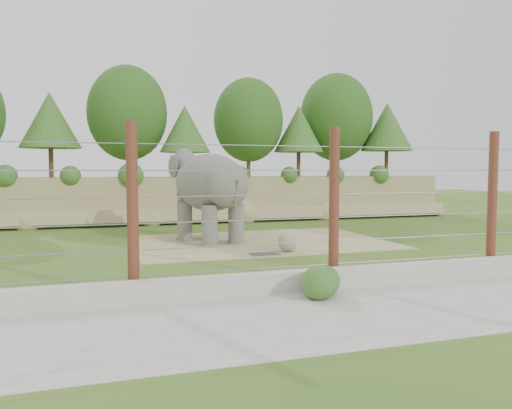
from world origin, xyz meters
name	(u,v)px	position (x,y,z in m)	size (l,w,h in m)	color
ground	(274,255)	(0.00, 0.00, 0.00)	(90.00, 90.00, 0.00)	#31641D
back_embankment	(210,152)	(0.59, 12.68, 3.97)	(30.00, 5.52, 8.77)	tan
dirt_patch	(260,242)	(0.50, 3.00, 0.01)	(10.00, 7.00, 0.02)	#92875A
drain_grate	(265,254)	(-0.30, 0.08, 0.04)	(1.00, 0.60, 0.03)	#262628
elephant	(210,196)	(-1.45, 3.57, 1.86)	(1.97, 4.60, 3.72)	slate
stone_ball	(288,242)	(0.66, 0.40, 0.37)	(0.69, 0.69, 0.69)	gray
retaining_wall	(342,278)	(0.00, -5.00, 0.25)	(26.00, 0.35, 0.50)	#9D9C92
walkway	(387,309)	(0.00, -7.00, 0.01)	(26.00, 4.00, 0.01)	#9D9C92
barrier_fence	(334,206)	(0.00, -4.50, 2.00)	(20.26, 0.26, 4.00)	#532112
walkway_shrub	(319,281)	(-1.00, -5.80, 0.41)	(0.79, 0.79, 0.79)	#2B611C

